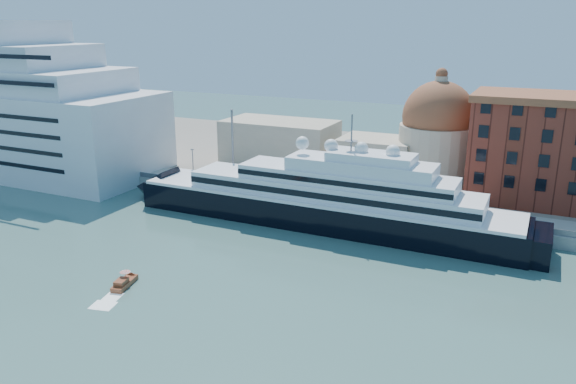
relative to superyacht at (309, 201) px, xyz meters
The scene contains 9 objects.
ground 23.75m from the superyacht, 99.10° to the right, with size 400.00×400.00×0.00m, color #345A52.
quay 12.09m from the superyacht, 108.51° to the left, with size 180.00×10.00×2.50m, color gray.
land 52.26m from the superyacht, 94.05° to the left, with size 260.00×72.00×2.00m, color slate.
quay_fence 7.63m from the superyacht, 119.53° to the left, with size 180.00×0.10×1.20m, color slate.
superyacht is the anchor object (origin of this frame).
service_barge 59.66m from the superyacht, behind, with size 13.39×7.78×2.86m.
water_taxi 41.96m from the superyacht, 110.65° to the right, with size 3.08×5.89×2.67m.
church 35.39m from the superyacht, 85.55° to the left, with size 66.00×18.00×25.50m.
lamp_posts 19.51m from the superyacht, 150.45° to the left, with size 120.80×2.40×18.00m.
Camera 1 is at (45.97, -77.25, 39.64)m, focal length 35.00 mm.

